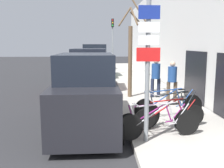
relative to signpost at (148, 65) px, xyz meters
name	(u,v)px	position (x,y,z in m)	size (l,w,h in m)	color
ground_plane	(95,94)	(-1.35, 6.88, -2.04)	(80.00, 80.00, 0.00)	#28282B
sidewalk_curb	(137,83)	(1.25, 9.68, -1.96)	(3.20, 32.00, 0.15)	#ADA89E
building_facade	(166,33)	(3.00, 9.60, 1.19)	(0.23, 32.00, 6.50)	silver
signpost	(148,65)	(0.00, 0.00, 0.00)	(0.56, 0.13, 3.40)	gray
bicycle_0	(160,123)	(0.39, 0.19, -1.50)	(2.22, 0.56, 0.92)	black
bicycle_1	(157,121)	(0.38, 0.48, -1.52)	(2.18, 0.53, 0.85)	black
bicycle_2	(170,115)	(0.87, 0.94, -1.52)	(2.12, 0.55, 0.85)	black
bicycle_3	(174,109)	(1.13, 1.45, -1.48)	(2.26, 1.25, 0.95)	black
bicycle_4	(169,105)	(1.13, 1.99, -1.48)	(2.41, 0.81, 0.95)	black
parked_car_0	(86,95)	(-1.54, 1.50, -1.00)	(1.98, 4.55, 2.26)	black
parked_car_1	(90,73)	(-1.65, 7.21, -1.00)	(2.20, 4.70, 2.31)	maroon
parked_car_2	(94,63)	(-1.52, 13.03, -0.90)	(2.24, 4.59, 2.54)	#144728
parked_car_3	(96,59)	(-1.47, 18.58, -0.93)	(2.29, 4.88, 2.47)	navy
pedestrian_near	(172,78)	(1.93, 4.41, -0.92)	(0.43, 0.37, 1.67)	#4C3D2D
pedestrian_far	(156,75)	(1.41, 5.19, -0.88)	(0.46, 0.39, 1.75)	#1E2338
street_tree	(131,53)	(0.29, 5.32, 0.09)	(1.32, 1.53, 4.42)	brown
traffic_light	(113,38)	(-0.05, 14.32, 1.00)	(0.20, 0.30, 4.50)	gray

